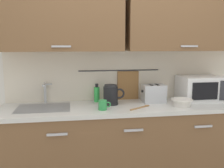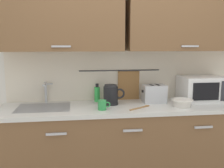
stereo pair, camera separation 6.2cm
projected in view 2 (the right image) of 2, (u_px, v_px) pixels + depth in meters
name	position (u px, v px, depth m)	size (l,w,h in m)	color
counter_unit	(125.00, 146.00, 2.69)	(2.53, 0.64, 0.90)	brown
back_wall_assembly	(123.00, 44.00, 2.75)	(3.70, 0.41, 2.50)	silver
sink_faucet	(46.00, 90.00, 2.70)	(0.09, 0.17, 0.22)	#B2B5BA
microwave	(201.00, 89.00, 2.82)	(0.46, 0.35, 0.27)	white
electric_kettle	(111.00, 95.00, 2.64)	(0.23, 0.16, 0.21)	black
dish_soap_bottle	(97.00, 94.00, 2.78)	(0.06, 0.06, 0.20)	green
mug_near_sink	(102.00, 105.00, 2.43)	(0.12, 0.08, 0.09)	green
mixing_bowl	(182.00, 102.00, 2.55)	(0.21, 0.21, 0.08)	silver
toaster	(154.00, 94.00, 2.74)	(0.26, 0.17, 0.19)	#B7BABF
wooden_spoon	(142.00, 107.00, 2.52)	(0.24, 0.18, 0.01)	#9E7042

